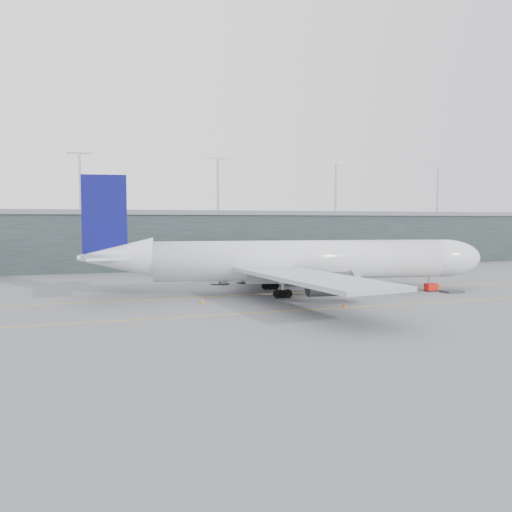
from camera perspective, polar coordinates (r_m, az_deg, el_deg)
name	(u,v)px	position (r m, az deg, el deg)	size (l,w,h in m)	color
ground	(253,291)	(88.56, -0.40, -4.06)	(320.00, 320.00, 0.00)	slate
taxiline_a	(259,294)	(84.78, 0.40, -4.41)	(160.00, 0.25, 0.02)	gold
taxiline_b	(295,311)	(69.92, 4.46, -6.23)	(160.00, 0.25, 0.02)	gold
taxiline_lead_main	(248,278)	(108.98, -0.97, -2.54)	(0.25, 60.00, 0.02)	gold
terminal	(193,238)	(144.21, -7.19, 2.06)	(240.00, 36.00, 29.00)	#1D2827
main_aircraft	(298,261)	(86.16, 4.81, -0.57)	(70.75, 65.90, 19.85)	silver
jet_bridge	(290,252)	(116.49, 3.95, 0.43)	(12.61, 45.13, 6.93)	#2E2D33
gse_cart	(431,287)	(93.88, 19.36, -3.34)	(2.17, 1.48, 1.41)	red
baggage_dolly	(452,291)	(93.76, 21.45, -3.76)	(3.41, 2.73, 0.34)	#323236
uld_a	(215,280)	(97.95, -4.68, -2.80)	(2.04, 1.78, 1.61)	#393A3E
uld_b	(223,280)	(97.87, -3.75, -2.76)	(2.26, 1.99, 1.74)	#393A3E
uld_c	(242,279)	(99.86, -1.57, -2.62)	(2.27, 2.01, 1.73)	#393A3E
cone_nose	(440,285)	(100.64, 20.26, -3.13)	(0.45, 0.45, 0.71)	orange
cone_wing_stbd	(344,305)	(73.26, 10.07, -5.52)	(0.48, 0.48, 0.76)	red
cone_wing_port	(281,280)	(102.30, 2.88, -2.78)	(0.43, 0.43, 0.69)	orange
cone_tail	(202,301)	(75.40, -6.14, -5.19)	(0.50, 0.50, 0.80)	#CE720B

